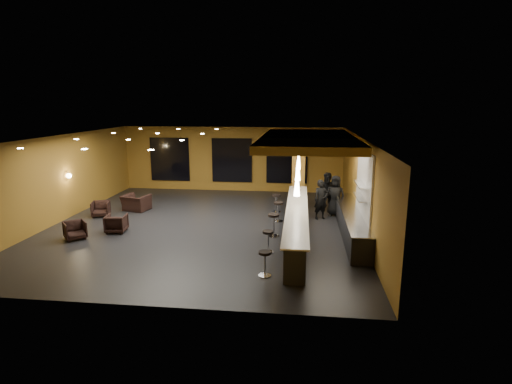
# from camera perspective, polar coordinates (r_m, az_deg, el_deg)

# --- Properties ---
(floor) EXTENTS (12.00, 13.00, 0.10)m
(floor) POSITION_cam_1_polar(r_m,az_deg,el_deg) (16.12, -7.31, -4.90)
(floor) COLOR black
(floor) RESTS_ON ground
(ceiling) EXTENTS (12.00, 13.00, 0.10)m
(ceiling) POSITION_cam_1_polar(r_m,az_deg,el_deg) (15.43, -7.69, 7.96)
(ceiling) COLOR black
(wall_back) EXTENTS (12.00, 0.10, 3.50)m
(wall_back) POSITION_cam_1_polar(r_m,az_deg,el_deg) (22.00, -3.42, 4.72)
(wall_back) COLOR olive
(wall_back) RESTS_ON floor
(wall_front) EXTENTS (12.00, 0.10, 3.50)m
(wall_front) POSITION_cam_1_polar(r_m,az_deg,el_deg) (9.66, -16.84, -6.25)
(wall_front) COLOR olive
(wall_front) RESTS_ON floor
(wall_left) EXTENTS (0.10, 13.00, 3.50)m
(wall_left) POSITION_cam_1_polar(r_m,az_deg,el_deg) (18.10, -26.44, 1.67)
(wall_left) COLOR olive
(wall_left) RESTS_ON floor
(wall_right) EXTENTS (0.10, 13.00, 3.50)m
(wall_right) POSITION_cam_1_polar(r_m,az_deg,el_deg) (15.39, 14.94, 0.85)
(wall_right) COLOR olive
(wall_right) RESTS_ON floor
(wood_soffit) EXTENTS (3.60, 8.00, 0.28)m
(wood_soffit) POSITION_cam_1_polar(r_m,az_deg,el_deg) (15.98, 7.41, 7.44)
(wood_soffit) COLOR #B08433
(wood_soffit) RESTS_ON ceiling
(window_left) EXTENTS (2.20, 0.06, 2.40)m
(window_left) POSITION_cam_1_polar(r_m,az_deg,el_deg) (22.76, -12.20, 4.59)
(window_left) COLOR black
(window_left) RESTS_ON wall_back
(window_center) EXTENTS (2.20, 0.06, 2.40)m
(window_center) POSITION_cam_1_polar(r_m,az_deg,el_deg) (21.90, -3.46, 4.55)
(window_center) COLOR black
(window_center) RESTS_ON wall_back
(window_right) EXTENTS (2.20, 0.06, 2.40)m
(window_right) POSITION_cam_1_polar(r_m,az_deg,el_deg) (21.59, 4.43, 4.42)
(window_right) COLOR black
(window_right) RESTS_ON wall_back
(tile_backsplash) EXTENTS (0.06, 3.20, 2.40)m
(tile_backsplash) POSITION_cam_1_polar(r_m,az_deg,el_deg) (14.36, 15.20, 1.03)
(tile_backsplash) COLOR white
(tile_backsplash) RESTS_ON wall_right
(bar_counter) EXTENTS (0.60, 8.00, 1.00)m
(bar_counter) POSITION_cam_1_polar(r_m,az_deg,el_deg) (14.56, 5.81, -4.52)
(bar_counter) COLOR black
(bar_counter) RESTS_ON floor
(bar_top) EXTENTS (0.78, 8.10, 0.05)m
(bar_top) POSITION_cam_1_polar(r_m,az_deg,el_deg) (14.41, 5.86, -2.53)
(bar_top) COLOR silver
(bar_top) RESTS_ON bar_counter
(prep_counter) EXTENTS (0.70, 6.00, 0.86)m
(prep_counter) POSITION_cam_1_polar(r_m,az_deg,el_deg) (15.18, 13.43, -4.37)
(prep_counter) COLOR black
(prep_counter) RESTS_ON floor
(prep_top) EXTENTS (0.72, 6.00, 0.03)m
(prep_top) POSITION_cam_1_polar(r_m,az_deg,el_deg) (15.05, 13.51, -2.72)
(prep_top) COLOR silver
(prep_top) RESTS_ON prep_counter
(wall_shelf_lower) EXTENTS (0.30, 1.50, 0.03)m
(wall_shelf_lower) POSITION_cam_1_polar(r_m,az_deg,el_deg) (14.23, 14.67, -0.70)
(wall_shelf_lower) COLOR silver
(wall_shelf_lower) RESTS_ON wall_right
(wall_shelf_upper) EXTENTS (0.30, 1.50, 0.03)m
(wall_shelf_upper) POSITION_cam_1_polar(r_m,az_deg,el_deg) (14.14, 14.77, 1.08)
(wall_shelf_upper) COLOR silver
(wall_shelf_upper) RESTS_ON wall_right
(column) EXTENTS (0.60, 0.60, 3.50)m
(column) POSITION_cam_1_polar(r_m,az_deg,el_deg) (18.76, 6.09, 3.28)
(column) COLOR #A27024
(column) RESTS_ON floor
(wall_sconce) EXTENTS (0.22, 0.22, 0.22)m
(wall_sconce) POSITION_cam_1_polar(r_m,az_deg,el_deg) (18.42, -25.18, 2.12)
(wall_sconce) COLOR #FFE5B2
(wall_sconce) RESTS_ON wall_left
(pendant_0) EXTENTS (0.20, 0.20, 0.70)m
(pendant_0) POSITION_cam_1_polar(r_m,az_deg,el_deg) (12.16, 5.88, 1.03)
(pendant_0) COLOR white
(pendant_0) RESTS_ON wood_soffit
(pendant_1) EXTENTS (0.20, 0.20, 0.70)m
(pendant_1) POSITION_cam_1_polar(r_m,az_deg,el_deg) (14.62, 6.00, 3.00)
(pendant_1) COLOR white
(pendant_1) RESTS_ON wood_soffit
(pendant_2) EXTENTS (0.20, 0.20, 0.70)m
(pendant_2) POSITION_cam_1_polar(r_m,az_deg,el_deg) (17.09, 6.09, 4.40)
(pendant_2) COLOR white
(pendant_2) RESTS_ON wood_soffit
(staff_a) EXTENTS (0.72, 0.61, 1.67)m
(staff_a) POSITION_cam_1_polar(r_m,az_deg,el_deg) (16.84, 9.25, -1.07)
(staff_a) COLOR black
(staff_a) RESTS_ON floor
(staff_b) EXTENTS (1.01, 0.88, 1.78)m
(staff_b) POSITION_cam_1_polar(r_m,az_deg,el_deg) (17.96, 10.25, -0.07)
(staff_b) COLOR black
(staff_b) RESTS_ON floor
(staff_c) EXTENTS (0.97, 0.75, 1.76)m
(staff_c) POSITION_cam_1_polar(r_m,az_deg,el_deg) (17.44, 11.24, -0.53)
(staff_c) COLOR black
(staff_c) RESTS_ON floor
(armchair_a) EXTENTS (0.99, 1.00, 0.65)m
(armchair_a) POSITION_cam_1_polar(r_m,az_deg,el_deg) (15.73, -24.44, -4.99)
(armchair_a) COLOR black
(armchair_a) RESTS_ON floor
(armchair_b) EXTENTS (0.80, 0.82, 0.67)m
(armchair_b) POSITION_cam_1_polar(r_m,az_deg,el_deg) (15.97, -19.32, -4.25)
(armchair_b) COLOR black
(armchair_b) RESTS_ON floor
(armchair_c) EXTENTS (0.88, 0.89, 0.66)m
(armchair_c) POSITION_cam_1_polar(r_m,az_deg,el_deg) (18.39, -21.29, -2.25)
(armchair_c) COLOR black
(armchair_c) RESTS_ON floor
(armchair_d) EXTENTS (1.28, 1.18, 0.71)m
(armchair_d) POSITION_cam_1_polar(r_m,az_deg,el_deg) (18.85, -16.76, -1.47)
(armchair_d) COLOR black
(armchair_d) RESTS_ON floor
(bar_stool_0) EXTENTS (0.37, 0.37, 0.73)m
(bar_stool_0) POSITION_cam_1_polar(r_m,az_deg,el_deg) (11.34, 1.27, -9.73)
(bar_stool_0) COLOR silver
(bar_stool_0) RESTS_ON floor
(bar_stool_1) EXTENTS (0.37, 0.37, 0.74)m
(bar_stool_1) POSITION_cam_1_polar(r_m,az_deg,el_deg) (13.03, 1.73, -6.69)
(bar_stool_1) COLOR silver
(bar_stool_1) RESTS_ON floor
(bar_stool_2) EXTENTS (0.43, 0.43, 0.85)m
(bar_stool_2) POSITION_cam_1_polar(r_m,az_deg,el_deg) (14.51, 2.53, -4.33)
(bar_stool_2) COLOR silver
(bar_stool_2) RESTS_ON floor
(bar_stool_3) EXTENTS (0.42, 0.42, 0.83)m
(bar_stool_3) POSITION_cam_1_polar(r_m,az_deg,el_deg) (16.34, 3.21, -2.46)
(bar_stool_3) COLOR silver
(bar_stool_3) RESTS_ON floor
(bar_stool_4) EXTENTS (0.41, 0.41, 0.80)m
(bar_stool_4) POSITION_cam_1_polar(r_m,az_deg,el_deg) (17.76, 2.90, -1.27)
(bar_stool_4) COLOR silver
(bar_stool_4) RESTS_ON floor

